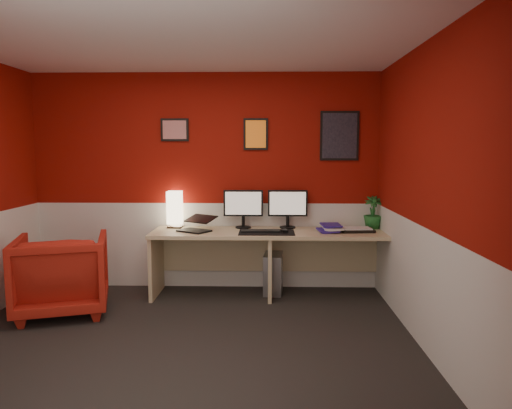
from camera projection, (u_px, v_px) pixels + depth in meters
The scene contains 26 objects.
ground at pixel (180, 347), 3.90m from camera, with size 4.00×3.50×0.01m, color black.
ceiling at pixel (174, 35), 3.61m from camera, with size 4.00×3.50×0.01m, color white.
wall_back at pixel (206, 182), 5.49m from camera, with size 4.00×0.01×2.50m, color maroon.
wall_front at pixel (98, 239), 2.02m from camera, with size 4.00×0.01×2.50m, color maroon.
wall_right at pixel (430, 198), 3.70m from camera, with size 0.01×3.50×2.50m, color maroon.
wainscot_back at pixel (207, 245), 5.57m from camera, with size 4.00×0.01×1.00m, color silver.
wainscot_front at pixel (105, 403), 2.11m from camera, with size 4.00×0.01×1.00m, color silver.
wainscot_right at pixel (425, 290), 3.79m from camera, with size 0.01×3.50×1.00m, color silver.
desk at pixel (270, 264), 5.23m from camera, with size 2.60×0.65×0.73m, color tan.
shoji_lamp at pixel (175, 210), 5.42m from camera, with size 0.16×0.16×0.40m, color #FFE5B2.
laptop at pixel (194, 222), 5.15m from camera, with size 0.33×0.23×0.22m, color black.
monitor_left at pixel (243, 203), 5.38m from camera, with size 0.45×0.06×0.58m, color black.
monitor_right at pixel (288, 203), 5.37m from camera, with size 0.45×0.06×0.58m, color black.
desk_mat at pixel (267, 232), 5.11m from camera, with size 0.60×0.38×0.01m, color black.
keyboard at pixel (260, 231), 5.13m from camera, with size 0.42×0.14×0.02m, color black.
mouse at pixel (284, 231), 5.09m from camera, with size 0.06×0.10×0.03m, color black.
book_bottom at pixel (318, 231), 5.15m from camera, with size 0.21×0.28×0.03m, color #311D89.
book_middle at pixel (323, 228), 5.16m from camera, with size 0.21×0.29×0.02m, color silver.
book_top at pixel (322, 225), 5.19m from camera, with size 0.21×0.28×0.03m, color #311D89.
zen_tray at pixel (357, 230), 5.17m from camera, with size 0.35×0.25×0.03m, color black.
potted_plant at pixel (373, 212), 5.35m from camera, with size 0.21×0.21×0.37m, color #19591E.
pc_tower at pixel (273, 272), 5.40m from camera, with size 0.20×0.45×0.45m, color #99999E.
armchair at pixel (62, 274), 4.69m from camera, with size 0.84×0.87×0.79m, color #B12114.
art_left at pixel (175, 130), 5.41m from camera, with size 0.32×0.02×0.26m, color red.
art_center at pixel (256, 134), 5.40m from camera, with size 0.28×0.02×0.36m, color orange.
art_right at pixel (339, 136), 5.37m from camera, with size 0.44×0.02×0.56m, color black.
Camera 1 is at (0.73, -3.72, 1.63)m, focal length 33.08 mm.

